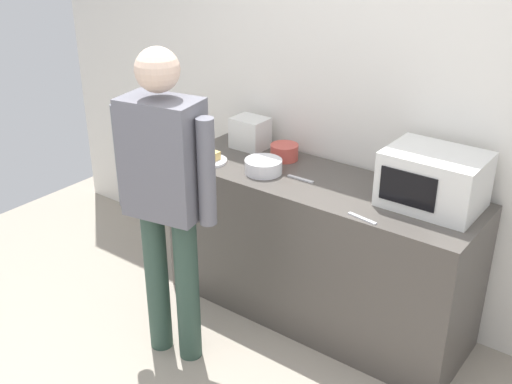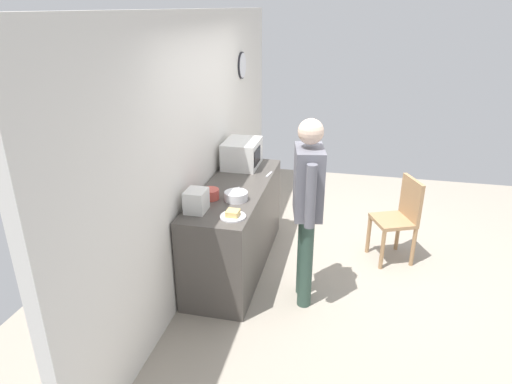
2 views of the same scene
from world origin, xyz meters
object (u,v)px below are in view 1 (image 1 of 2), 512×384
at_px(salad_bowl, 263,166).
at_px(toaster, 250,133).
at_px(cereal_bowl, 284,152).
at_px(spoon_utensil, 300,179).
at_px(person_standing, 165,188).
at_px(microwave, 434,179).
at_px(fork_utensil, 362,218).
at_px(sandwich_plate, 208,159).

distance_m(salad_bowl, toaster, 0.43).
bearing_deg(cereal_bowl, toaster, 173.62).
bearing_deg(salad_bowl, spoon_utensil, 12.56).
bearing_deg(spoon_utensil, toaster, 156.97).
xyz_separation_m(spoon_utensil, person_standing, (-0.35, -0.74, 0.11)).
bearing_deg(cereal_bowl, microwave, -3.74).
bearing_deg(microwave, fork_utensil, -120.88).
relative_size(sandwich_plate, fork_utensil, 1.35).
distance_m(sandwich_plate, person_standing, 0.67).
relative_size(cereal_bowl, fork_utensil, 1.03).
distance_m(microwave, toaster, 1.28).
relative_size(microwave, person_standing, 0.28).
distance_m(microwave, sandwich_plate, 1.36).
bearing_deg(person_standing, toaster, 101.33).
bearing_deg(sandwich_plate, fork_utensil, -5.27).
bearing_deg(spoon_utensil, salad_bowl, -167.44).
relative_size(spoon_utensil, person_standing, 0.10).
bearing_deg(sandwich_plate, microwave, 10.79).
height_order(microwave, sandwich_plate, microwave).
height_order(microwave, spoon_utensil, microwave).
xyz_separation_m(sandwich_plate, cereal_bowl, (0.35, 0.32, 0.03)).
height_order(toaster, fork_utensil, toaster).
height_order(sandwich_plate, person_standing, person_standing).
xyz_separation_m(salad_bowl, person_standing, (-0.12, -0.69, 0.08)).
bearing_deg(sandwich_plate, person_standing, -68.05).
xyz_separation_m(cereal_bowl, spoon_utensil, (0.25, -0.20, -0.04)).
bearing_deg(microwave, sandwich_plate, -169.21).
bearing_deg(person_standing, cereal_bowl, 84.05).
xyz_separation_m(microwave, spoon_utensil, (-0.73, -0.13, -0.15)).
bearing_deg(cereal_bowl, person_standing, -95.95).
distance_m(spoon_utensil, person_standing, 0.83).
bearing_deg(spoon_utensil, sandwich_plate, -168.66).
distance_m(cereal_bowl, person_standing, 0.95).
xyz_separation_m(microwave, toaster, (-1.28, 0.10, -0.05)).
height_order(salad_bowl, person_standing, person_standing).
xyz_separation_m(salad_bowl, fork_utensil, (0.75, -0.17, -0.04)).
xyz_separation_m(sandwich_plate, spoon_utensil, (0.60, 0.12, -0.02)).
bearing_deg(cereal_bowl, sandwich_plate, -137.46).
bearing_deg(salad_bowl, microwave, 10.88).
bearing_deg(salad_bowl, cereal_bowl, 95.14).
xyz_separation_m(microwave, person_standing, (-1.08, -0.87, -0.03)).
distance_m(cereal_bowl, fork_utensil, 0.88).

